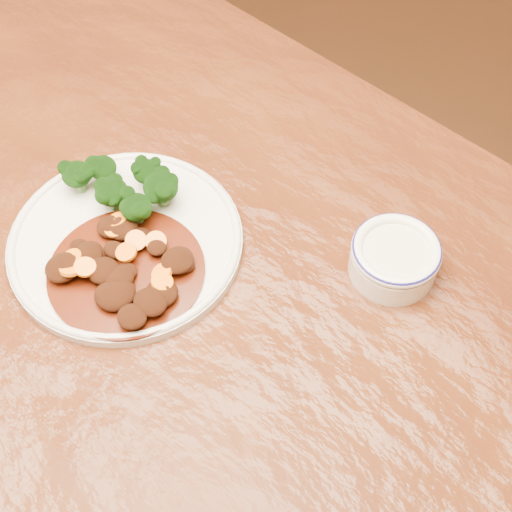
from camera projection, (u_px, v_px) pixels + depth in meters
The scene contains 6 objects.
ground at pixel (188, 468), 1.48m from camera, with size 4.00×4.00×0.00m, color #482A12.
dining_table at pixel (148, 298), 0.93m from camera, with size 1.56×1.01×0.75m.
dinner_plate at pixel (126, 241), 0.88m from camera, with size 0.29×0.29×0.02m.
broccoli_florets at pixel (125, 185), 0.89m from camera, with size 0.14×0.10×0.05m.
mince_stew at pixel (123, 271), 0.83m from camera, with size 0.19×0.19×0.03m.
dip_bowl at pixel (395, 257), 0.84m from camera, with size 0.11×0.11×0.05m.
Camera 1 is at (0.42, -0.30, 1.46)m, focal length 50.00 mm.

